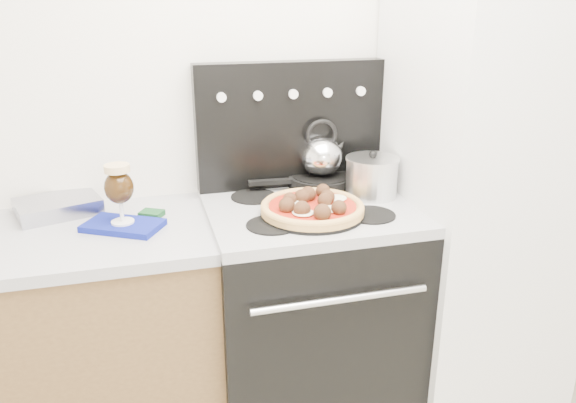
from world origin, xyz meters
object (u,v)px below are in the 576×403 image
object	(u,v)px
fridge	(479,185)
skillet	(321,181)
pizza	(312,205)
stove_body	(308,318)
base_cabinet	(11,360)
tea_kettle	(321,153)
pizza_pan	(312,214)
beer_glass	(120,194)
stock_pot	(372,178)
oven_mitt	(123,226)

from	to	relation	value
fridge	skillet	xyz separation A→B (m)	(-0.59, 0.23, -0.01)
pizza	skillet	size ratio (longest dim) A/B	1.41
stove_body	base_cabinet	bearing A→B (deg)	178.70
base_cabinet	fridge	xyz separation A→B (m)	(1.80, -0.05, 0.52)
fridge	tea_kettle	world-z (taller)	fridge
base_cabinet	pizza_pan	bearing A→B (deg)	-6.26
base_cabinet	beer_glass	distance (m)	0.74
stove_body	pizza_pan	distance (m)	0.50
beer_glass	fridge	bearing A→B (deg)	-1.37
base_cabinet	beer_glass	bearing A→B (deg)	-2.27
base_cabinet	pizza_pan	world-z (taller)	pizza_pan
pizza	beer_glass	bearing A→B (deg)	171.12
pizza	stock_pot	xyz separation A→B (m)	(0.29, 0.14, 0.03)
stove_body	beer_glass	xyz separation A→B (m)	(-0.67, 0.01, 0.59)
pizza	fridge	bearing A→B (deg)	5.48
oven_mitt	tea_kettle	world-z (taller)	tea_kettle
pizza	stock_pot	bearing A→B (deg)	26.67
oven_mitt	fridge	bearing A→B (deg)	-1.37
base_cabinet	tea_kettle	bearing A→B (deg)	8.45
oven_mitt	pizza_pan	distance (m)	0.66
fridge	oven_mitt	size ratio (longest dim) A/B	7.31
stove_body	tea_kettle	bearing A→B (deg)	61.53
base_cabinet	stove_body	xyz separation A→B (m)	(1.10, -0.02, 0.01)
fridge	skillet	world-z (taller)	fridge
fridge	skillet	size ratio (longest dim) A/B	7.27
base_cabinet	stove_body	bearing A→B (deg)	-1.30
stove_body	tea_kettle	xyz separation A→B (m)	(0.11, 0.21, 0.62)
tea_kettle	base_cabinet	bearing A→B (deg)	170.55
oven_mitt	skillet	bearing A→B (deg)	14.17
fridge	beer_glass	world-z (taller)	fridge
oven_mitt	tea_kettle	size ratio (longest dim) A/B	1.33
stove_body	skillet	size ratio (longest dim) A/B	3.37
oven_mitt	pizza	world-z (taller)	pizza
oven_mitt	pizza_pan	size ratio (longest dim) A/B	0.70
stove_body	pizza	distance (m)	0.53
base_cabinet	stock_pot	xyz separation A→B (m)	(1.37, 0.02, 0.56)
base_cabinet	oven_mitt	xyz separation A→B (m)	(0.43, -0.02, 0.48)
stove_body	tea_kettle	size ratio (longest dim) A/B	4.52
base_cabinet	beer_glass	world-z (taller)	beer_glass
beer_glass	pizza	size ratio (longest dim) A/B	0.58
fridge	tea_kettle	size ratio (longest dim) A/B	9.76
pizza_pan	tea_kettle	bearing A→B (deg)	66.37
oven_mitt	tea_kettle	bearing A→B (deg)	14.17
beer_glass	pizza	xyz separation A→B (m)	(0.65, -0.10, -0.07)
oven_mitt	skillet	size ratio (longest dim) A/B	0.99
stove_body	fridge	size ratio (longest dim) A/B	0.46
stove_body	pizza	bearing A→B (deg)	-101.77
tea_kettle	stock_pot	distance (m)	0.23
base_cabinet	tea_kettle	distance (m)	1.38
pizza	stock_pot	distance (m)	0.32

